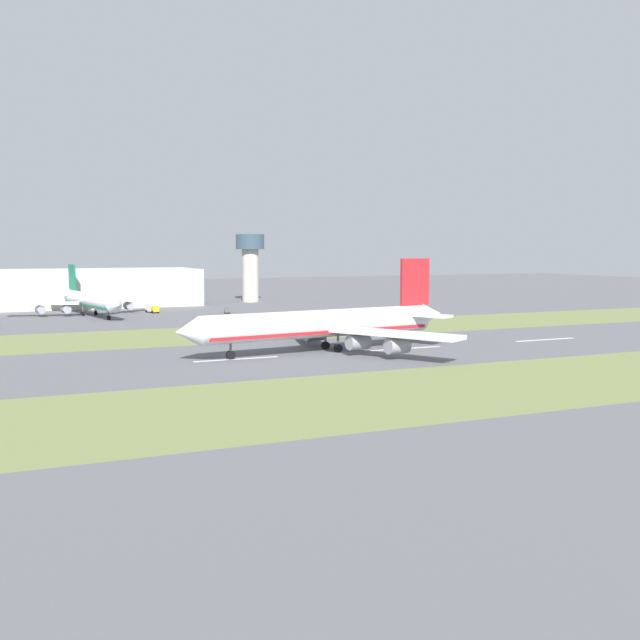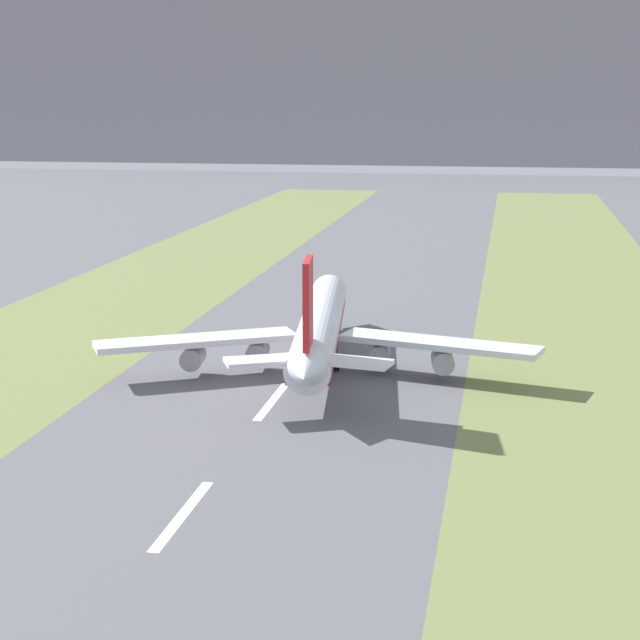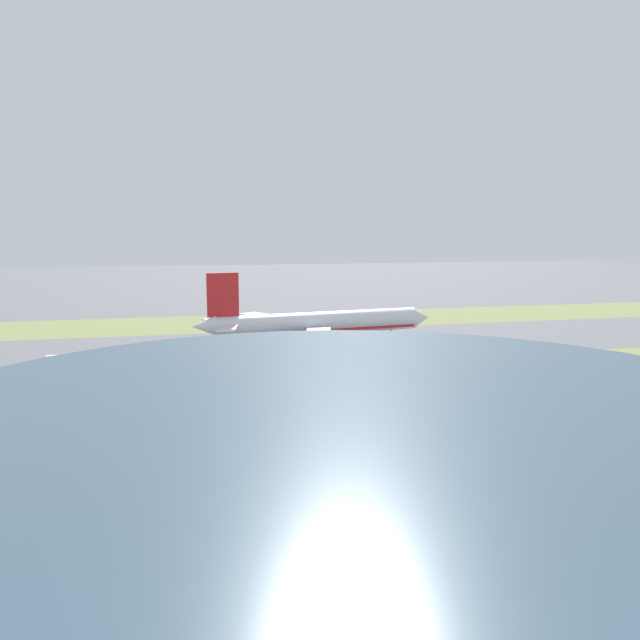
# 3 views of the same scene
# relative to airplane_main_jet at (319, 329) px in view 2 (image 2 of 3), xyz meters

# --- Properties ---
(ground_plane) EXTENTS (800.00, 800.00, 0.00)m
(ground_plane) POSITION_rel_airplane_main_jet_xyz_m (-3.13, -1.34, -6.02)
(ground_plane) COLOR #56565B
(grass_median_west) EXTENTS (40.00, 600.00, 0.01)m
(grass_median_west) POSITION_rel_airplane_main_jet_xyz_m (-48.13, -1.34, -6.02)
(grass_median_west) COLOR olive
(grass_median_west) RESTS_ON ground
(grass_median_east) EXTENTS (40.00, 600.00, 0.01)m
(grass_median_east) POSITION_rel_airplane_main_jet_xyz_m (41.87, -1.34, -6.02)
(grass_median_east) COLOR olive
(grass_median_east) RESTS_ON ground
(centreline_dash_near) EXTENTS (1.20, 18.00, 0.01)m
(centreline_dash_near) POSITION_rel_airplane_main_jet_xyz_m (-3.13, -58.11, -6.01)
(centreline_dash_near) COLOR silver
(centreline_dash_near) RESTS_ON ground
(centreline_dash_mid) EXTENTS (1.20, 18.00, 0.01)m
(centreline_dash_mid) POSITION_rel_airplane_main_jet_xyz_m (-3.13, -18.11, -6.01)
(centreline_dash_mid) COLOR silver
(centreline_dash_mid) RESTS_ON ground
(centreline_dash_far) EXTENTS (1.20, 18.00, 0.01)m
(centreline_dash_far) POSITION_rel_airplane_main_jet_xyz_m (-3.13, 21.89, -6.01)
(centreline_dash_far) COLOR silver
(centreline_dash_far) RESTS_ON ground
(airplane_main_jet) EXTENTS (63.68, 67.18, 20.20)m
(airplane_main_jet) POSITION_rel_airplane_main_jet_xyz_m (0.00, 0.00, 0.00)
(airplane_main_jet) COLOR silver
(airplane_main_jet) RESTS_ON ground
(mountain_ridge) EXTENTS (800.00, 120.00, 106.42)m
(mountain_ridge) POSITION_rel_airplane_main_jet_xyz_m (-3.13, 518.66, 47.19)
(mountain_ridge) COLOR gray
(mountain_ridge) RESTS_ON ground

